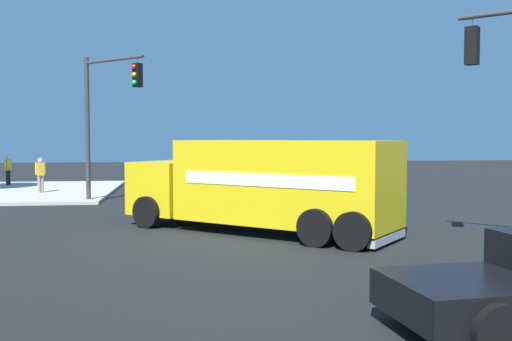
{
  "coord_description": "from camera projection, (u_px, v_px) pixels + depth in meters",
  "views": [
    {
      "loc": [
        18.7,
        -3.11,
        2.85
      ],
      "look_at": [
        0.96,
        -0.85,
        1.84
      ],
      "focal_mm": 41.09,
      "sensor_mm": 36.0,
      "label": 1
    }
  ],
  "objects": [
    {
      "name": "traffic_light_primary",
      "position": [
        103.0,
        107.0,
        24.77
      ],
      "size": [
        2.65,
        2.73,
        6.17
      ],
      "color": "#38383D",
      "rests_on": "sidewalk_corner_near"
    },
    {
      "name": "pedestrian_crossing",
      "position": [
        40.0,
        173.0,
        28.7
      ],
      "size": [
        0.39,
        0.43,
        1.7
      ],
      "color": "gray",
      "rests_on": "sidewalk_corner_near"
    },
    {
      "name": "pedestrian_near_corner",
      "position": [
        8.0,
        168.0,
        33.29
      ],
      "size": [
        0.5,
        0.33,
        1.69
      ],
      "color": "black",
      "rests_on": "sidewalk_corner_near"
    },
    {
      "name": "delivery_truck",
      "position": [
        264.0,
        184.0,
        17.48
      ],
      "size": [
        7.42,
        8.15,
        2.76
      ],
      "color": "yellow",
      "rests_on": "ground"
    },
    {
      "name": "sedan_white",
      "position": [
        317.0,
        181.0,
        29.62
      ],
      "size": [
        2.25,
        4.4,
        1.31
      ],
      "color": "white",
      "rests_on": "ground"
    },
    {
      "name": "ground_plane",
      "position": [
        278.0,
        225.0,
        19.07
      ],
      "size": [
        100.0,
        100.0,
        0.0
      ],
      "primitive_type": "plane",
      "color": "black"
    }
  ]
}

